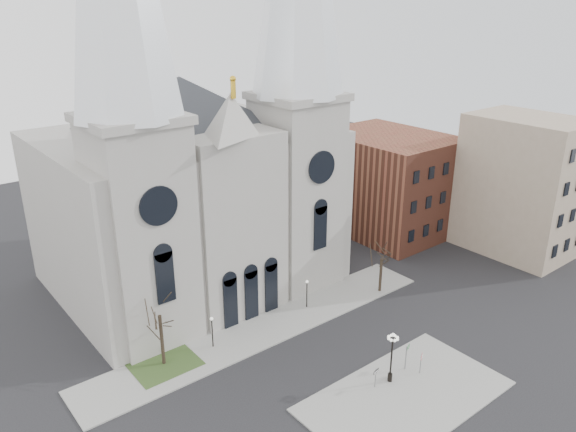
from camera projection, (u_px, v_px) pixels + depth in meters
ground at (339, 382)px, 49.84m from camera, size 160.00×160.00×0.00m
sidewalk_near at (405, 396)px, 47.93m from camera, size 18.00×10.00×0.14m
sidewalk_far at (266, 328)px, 57.82m from camera, size 40.00×6.00×0.14m
grass_patch at (164, 364)px, 52.13m from camera, size 6.00×5.00×0.18m
cathedral at (197, 132)px, 59.76m from camera, size 33.00×26.66×54.00m
bg_building_brick at (387, 183)px, 80.78m from camera, size 14.00×18.00×14.00m
bg_building_tan at (521, 186)px, 73.08m from camera, size 10.00×14.00×18.00m
tree_left at (159, 312)px, 50.13m from camera, size 3.20×3.20×7.50m
tree_right at (382, 257)px, 63.51m from camera, size 3.20×3.20×6.00m
ped_lamp_left at (212, 327)px, 53.87m from camera, size 0.32×0.32×3.26m
ped_lamp_right at (307, 289)px, 60.86m from camera, size 0.32×0.32×3.26m
stop_sign at (421, 358)px, 50.20m from camera, size 0.78×0.17×2.17m
globe_lamp at (392, 351)px, 48.62m from camera, size 1.34×1.34×4.93m
one_way_sign at (376, 375)px, 48.49m from camera, size 0.80×0.23×1.85m
street_name_sign at (406, 355)px, 50.90m from camera, size 0.72×0.33×2.39m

